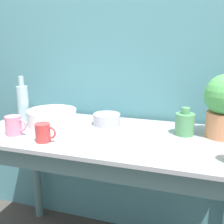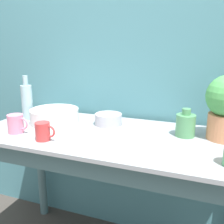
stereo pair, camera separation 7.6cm
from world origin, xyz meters
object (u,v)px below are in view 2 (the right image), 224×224
Objects in this scene: bottle_short at (185,125)px; bowl_small_steel at (108,119)px; bottle_tall at (27,101)px; mug_red at (43,131)px; bowl_wash_large at (55,116)px; mug_pink at (16,124)px.

bottle_short is 0.45m from bowl_small_steel.
bottle_tall is 0.97m from bottle_short.
bottle_short is at bearing -5.23° from bowl_small_steel.
mug_red is (-0.65, -0.31, -0.02)m from bottle_short.
bowl_wash_large is at bearing -3.82° from bottle_tall.
bowl_small_steel is (0.21, 0.35, -0.01)m from mug_red.
bottle_tall is (-0.21, 0.01, 0.07)m from bowl_wash_large.
bowl_wash_large is at bearing 111.92° from mug_red.
bottle_tall reaches higher than mug_pink.
bowl_small_steel is (0.31, 0.08, -0.01)m from bowl_wash_large.
bottle_short reaches higher than mug_pink.
bottle_tall is at bearing -172.36° from bowl_small_steel.
mug_red is 0.41m from bowl_small_steel.
bottle_short is (0.96, 0.03, -0.05)m from bottle_tall.
bottle_tall is 0.43m from mug_red.
bowl_small_steel is (-0.44, 0.04, -0.03)m from bottle_short.
mug_pink is (-0.10, -0.22, 0.01)m from bowl_wash_large.
mug_red is (0.11, -0.27, 0.00)m from bowl_wash_large.
mug_pink is at bearing 167.66° from mug_red.
bowl_wash_large is 0.22m from bottle_tall.
mug_red is at bearing -12.34° from mug_pink.
bottle_short is 0.72m from mug_red.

